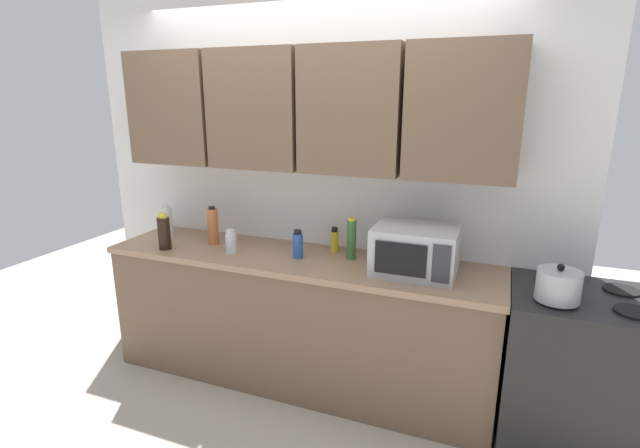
% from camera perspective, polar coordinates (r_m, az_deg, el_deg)
% --- Properties ---
extents(ground_plane, '(8.00, 8.00, 0.00)m').
position_cam_1_polar(ground_plane, '(2.99, -8.61, -24.78)').
color(ground_plane, '#B2A899').
extents(wall_back_with_cabinets, '(3.47, 0.38, 2.60)m').
position_cam_1_polar(wall_back_with_cabinets, '(3.14, -1.20, 9.18)').
color(wall_back_with_cabinets, white).
rests_on(wall_back_with_cabinets, ground_plane).
extents(counter_run, '(2.60, 0.63, 0.90)m').
position_cam_1_polar(counter_run, '(3.26, -2.69, -11.40)').
color(counter_run, brown).
rests_on(counter_run, ground_plane).
extents(stove_range, '(0.76, 0.64, 0.91)m').
position_cam_1_polar(stove_range, '(3.05, 28.71, -15.45)').
color(stove_range, black).
rests_on(stove_range, ground_plane).
extents(kettle, '(0.21, 0.21, 0.19)m').
position_cam_1_polar(kettle, '(2.67, 26.91, -6.64)').
color(kettle, '#B2B2B7').
rests_on(kettle, stove_range).
extents(microwave, '(0.48, 0.37, 0.28)m').
position_cam_1_polar(microwave, '(2.81, 11.45, -3.15)').
color(microwave, '#B7B7BC').
rests_on(microwave, counter_run).
extents(bottle_spice_jar, '(0.07, 0.07, 0.27)m').
position_cam_1_polar(bottle_spice_jar, '(3.38, -12.85, -0.26)').
color(bottle_spice_jar, '#BC6638').
rests_on(bottle_spice_jar, counter_run).
extents(bottle_clear_tall, '(0.07, 0.07, 0.16)m').
position_cam_1_polar(bottle_clear_tall, '(3.18, -10.73, -2.13)').
color(bottle_clear_tall, silver).
rests_on(bottle_clear_tall, counter_run).
extents(bottle_white_jar, '(0.08, 0.08, 0.25)m').
position_cam_1_polar(bottle_white_jar, '(3.62, -18.05, 0.23)').
color(bottle_white_jar, white).
rests_on(bottle_white_jar, counter_run).
extents(bottle_blue_cleaner, '(0.07, 0.07, 0.19)m').
position_cam_1_polar(bottle_blue_cleaner, '(3.03, -2.70, -2.52)').
color(bottle_blue_cleaner, '#2D56B7').
rests_on(bottle_blue_cleaner, counter_run).
extents(bottle_soy_dark, '(0.08, 0.08, 0.25)m').
position_cam_1_polar(bottle_soy_dark, '(3.36, -18.36, -0.96)').
color(bottle_soy_dark, black).
rests_on(bottle_soy_dark, counter_run).
extents(bottle_green_oil, '(0.06, 0.06, 0.27)m').
position_cam_1_polar(bottle_green_oil, '(3.00, 3.83, -1.82)').
color(bottle_green_oil, '#386B2D').
rests_on(bottle_green_oil, counter_run).
extents(bottle_yellow_mustard, '(0.05, 0.05, 0.17)m').
position_cam_1_polar(bottle_yellow_mustard, '(3.15, 1.77, -1.97)').
color(bottle_yellow_mustard, gold).
rests_on(bottle_yellow_mustard, counter_run).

